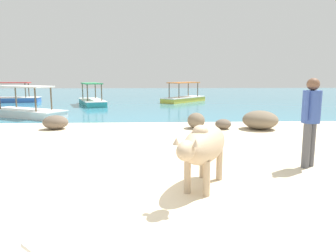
{
  "coord_description": "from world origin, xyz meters",
  "views": [
    {
      "loc": [
        -0.14,
        -4.06,
        1.69
      ],
      "look_at": [
        0.18,
        3.0,
        0.55
      ],
      "focal_mm": 33.06,
      "sensor_mm": 36.0,
      "label": 1
    }
  ],
  "objects": [
    {
      "name": "shore_rock_medium",
      "position": [
        -3.24,
        5.71,
        0.26
      ],
      "size": [
        0.82,
        0.69,
        0.44
      ],
      "primitive_type": "ellipsoid",
      "rotation": [
        0.0,
        0.0,
        0.06
      ],
      "color": "#6B5B4C",
      "rests_on": "sand_beach"
    },
    {
      "name": "cow",
      "position": [
        0.59,
        0.37,
        0.68
      ],
      "size": [
        1.07,
        1.7,
        0.97
      ],
      "rotation": [
        0.0,
        0.0,
        4.27
      ],
      "color": "tan",
      "rests_on": "sand_beach"
    },
    {
      "name": "sand_beach",
      "position": [
        0.0,
        0.0,
        0.02
      ],
      "size": [
        18.0,
        14.0,
        0.04
      ],
      "primitive_type": "cube",
      "color": "beige",
      "rests_on": "ground"
    },
    {
      "name": "boat_white",
      "position": [
        -5.44,
        8.94,
        0.29
      ],
      "size": [
        3.76,
        2.83,
        1.29
      ],
      "rotation": [
        0.0,
        0.0,
        2.62
      ],
      "color": "white",
      "rests_on": "water_surface"
    },
    {
      "name": "shore_rock_flat",
      "position": [
        2.05,
        5.53,
        0.2
      ],
      "size": [
        0.63,
        0.65,
        0.31
      ],
      "primitive_type": "ellipsoid",
      "rotation": [
        0.0,
        0.0,
        1.3
      ],
      "color": "#6B5B4C",
      "rests_on": "sand_beach"
    },
    {
      "name": "person_standing",
      "position": [
        2.68,
        1.33,
        0.99
      ],
      "size": [
        0.43,
        0.34,
        1.62
      ],
      "rotation": [
        0.0,
        0.0,
        5.35
      ],
      "color": "#4C4C51",
      "rests_on": "sand_beach"
    },
    {
      "name": "boat_blue",
      "position": [
        -9.49,
        16.53,
        0.29
      ],
      "size": [
        3.78,
        1.56,
        1.29
      ],
      "rotation": [
        0.0,
        0.0,
        0.11
      ],
      "color": "#3866B7",
      "rests_on": "water_surface"
    },
    {
      "name": "shore_rock_large",
      "position": [
        1.21,
        5.7,
        0.29
      ],
      "size": [
        0.67,
        0.77,
        0.49
      ],
      "primitive_type": "ellipsoid",
      "rotation": [
        0.0,
        0.0,
        1.38
      ],
      "color": "#756651",
      "rests_on": "sand_beach"
    },
    {
      "name": "shore_rock_small",
      "position": [
        3.21,
        5.43,
        0.33
      ],
      "size": [
        1.54,
        1.54,
        0.58
      ],
      "primitive_type": "ellipsoid",
      "rotation": [
        0.0,
        0.0,
        2.4
      ],
      "color": "#756651",
      "rests_on": "sand_beach"
    },
    {
      "name": "boat_teal",
      "position": [
        -3.76,
        14.24,
        0.29
      ],
      "size": [
        2.31,
        3.85,
        1.29
      ],
      "rotation": [
        0.0,
        0.0,
        1.91
      ],
      "color": "teal",
      "rests_on": "water_surface"
    },
    {
      "name": "water_surface",
      "position": [
        0.0,
        22.0,
        0.0
      ],
      "size": [
        60.0,
        36.0,
        0.03
      ],
      "primitive_type": "cube",
      "color": "teal",
      "rests_on": "ground"
    },
    {
      "name": "boat_yellow",
      "position": [
        1.84,
        16.27,
        0.29
      ],
      "size": [
        3.26,
        3.54,
        1.29
      ],
      "rotation": [
        0.0,
        0.0,
        0.86
      ],
      "color": "gold",
      "rests_on": "water_surface"
    }
  ]
}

